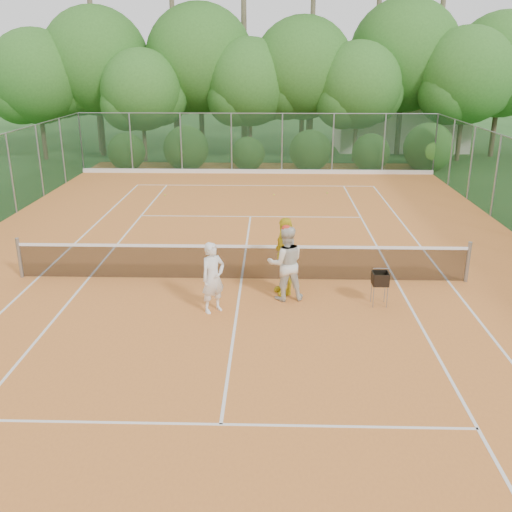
{
  "coord_description": "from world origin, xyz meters",
  "views": [
    {
      "loc": [
        0.79,
        -14.17,
        5.6
      ],
      "look_at": [
        0.42,
        -1.2,
        1.1
      ],
      "focal_mm": 40.0,
      "sensor_mm": 36.0,
      "label": 1
    }
  ],
  "objects_px": {
    "player_white": "(213,278)",
    "player_yellow": "(285,256)",
    "ball_hopper": "(380,279)",
    "player_center_grp": "(286,263)"
  },
  "relations": [
    {
      "from": "player_white",
      "to": "ball_hopper",
      "type": "bearing_deg",
      "value": -33.27
    },
    {
      "from": "player_yellow",
      "to": "player_center_grp",
      "type": "bearing_deg",
      "value": -18.19
    },
    {
      "from": "ball_hopper",
      "to": "player_center_grp",
      "type": "bearing_deg",
      "value": -177.22
    },
    {
      "from": "player_white",
      "to": "player_center_grp",
      "type": "xyz_separation_m",
      "value": [
        1.68,
        0.78,
        0.09
      ]
    },
    {
      "from": "player_white",
      "to": "player_yellow",
      "type": "bearing_deg",
      "value": -5.42
    },
    {
      "from": "player_yellow",
      "to": "ball_hopper",
      "type": "bearing_deg",
      "value": 53.66
    },
    {
      "from": "player_white",
      "to": "player_yellow",
      "type": "xyz_separation_m",
      "value": [
        1.67,
        1.16,
        0.14
      ]
    },
    {
      "from": "player_white",
      "to": "player_center_grp",
      "type": "bearing_deg",
      "value": -15.31
    },
    {
      "from": "ball_hopper",
      "to": "player_white",
      "type": "bearing_deg",
      "value": -162.55
    },
    {
      "from": "player_yellow",
      "to": "ball_hopper",
      "type": "height_order",
      "value": "player_yellow"
    }
  ]
}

